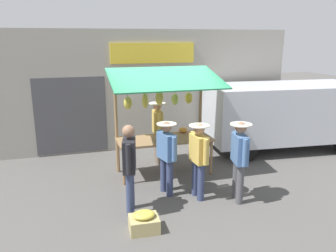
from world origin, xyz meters
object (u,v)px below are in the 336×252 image
at_px(shopper_in_striped_shirt, 167,153).
at_px(shopper_in_grey_tee, 199,155).
at_px(shopper_with_ponytail, 239,155).
at_px(parked_van, 278,111).
at_px(vendor_with_sunhat, 158,127).
at_px(market_stall, 163,110).
at_px(produce_crate_near, 144,222).
at_px(shopper_with_shopping_bag, 129,163).

distance_m(shopper_in_striped_shirt, shopper_in_grey_tee, 0.66).
relative_size(shopper_with_ponytail, parked_van, 0.36).
bearing_deg(vendor_with_sunhat, shopper_in_grey_tee, 12.77).
distance_m(market_stall, shopper_with_ponytail, 2.16).
xyz_separation_m(market_stall, shopper_with_ponytail, (-1.02, 1.81, -0.60)).
xyz_separation_m(vendor_with_sunhat, shopper_in_striped_shirt, (0.29, 1.81, -0.05)).
bearing_deg(vendor_with_sunhat, shopper_in_striped_shirt, -3.26).
bearing_deg(market_stall, vendor_with_sunhat, -93.79).
bearing_deg(shopper_in_grey_tee, shopper_in_striped_shirt, 52.01).
distance_m(vendor_with_sunhat, produce_crate_near, 3.34).
distance_m(vendor_with_sunhat, parked_van, 3.64).
height_order(shopper_with_shopping_bag, produce_crate_near, shopper_with_shopping_bag).
bearing_deg(vendor_with_sunhat, shopper_with_shopping_bag, -20.12).
xyz_separation_m(vendor_with_sunhat, shopper_in_grey_tee, (-0.26, 2.17, -0.04)).
distance_m(shopper_with_shopping_bag, parked_van, 5.40).
relative_size(shopper_in_striped_shirt, parked_van, 0.34).
xyz_separation_m(shopper_with_shopping_bag, parked_van, (-4.79, -2.49, 0.14)).
xyz_separation_m(shopper_in_grey_tee, parked_van, (-3.37, -2.30, 0.21)).
xyz_separation_m(market_stall, produce_crate_near, (1.02, 2.36, -1.39)).
height_order(market_stall, produce_crate_near, market_stall).
relative_size(shopper_with_shopping_bag, produce_crate_near, 3.28).
xyz_separation_m(market_stall, shopper_in_grey_tee, (-0.31, 1.47, -0.65)).
bearing_deg(produce_crate_near, market_stall, -113.31).
height_order(vendor_with_sunhat, shopper_with_ponytail, shopper_with_ponytail).
xyz_separation_m(shopper_in_striped_shirt, shopper_with_shopping_bag, (0.87, 0.56, 0.08)).
xyz_separation_m(parked_van, produce_crate_near, (4.70, 3.19, -0.96)).
relative_size(vendor_with_sunhat, shopper_in_grey_tee, 1.04).
bearing_deg(parked_van, shopper_in_striped_shirt, 31.20).
relative_size(shopper_in_striped_shirt, shopper_in_grey_tee, 0.99).
height_order(vendor_with_sunhat, shopper_in_grey_tee, vendor_with_sunhat).
relative_size(shopper_in_grey_tee, parked_van, 0.34).
height_order(shopper_in_striped_shirt, shopper_in_grey_tee, shopper_in_grey_tee).
bearing_deg(market_stall, parked_van, -167.28).
xyz_separation_m(shopper_with_ponytail, shopper_with_shopping_bag, (2.13, -0.15, 0.03)).
height_order(shopper_in_striped_shirt, produce_crate_near, shopper_in_striped_shirt).
bearing_deg(produce_crate_near, parked_van, -145.79).
height_order(shopper_in_grey_tee, produce_crate_near, shopper_in_grey_tee).
bearing_deg(shopper_in_grey_tee, shopper_with_ponytail, -120.12).
bearing_deg(market_stall, shopper_in_grey_tee, 101.80).
xyz_separation_m(vendor_with_sunhat, parked_van, (-3.63, -0.12, 0.17)).
height_order(vendor_with_sunhat, produce_crate_near, vendor_with_sunhat).
relative_size(vendor_with_sunhat, shopper_with_ponytail, 1.00).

